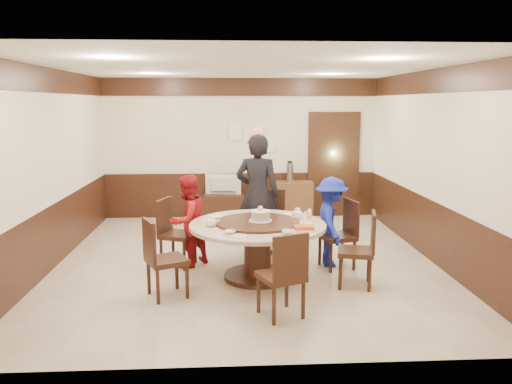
{
  "coord_description": "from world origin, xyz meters",
  "views": [
    {
      "loc": [
        -0.25,
        -7.11,
        2.31
      ],
      "look_at": [
        0.13,
        -0.33,
        1.1
      ],
      "focal_mm": 35.0,
      "sensor_mm": 36.0,
      "label": 1
    }
  ],
  "objects": [
    {
      "name": "bottle_1",
      "position": [
        0.82,
        -0.68,
        0.83
      ],
      "size": [
        0.06,
        0.06,
        0.16
      ],
      "primitive_type": "cylinder",
      "color": "white",
      "rests_on": "banquet_table"
    },
    {
      "name": "room",
      "position": [
        0.01,
        0.01,
        1.08
      ],
      "size": [
        6.0,
        6.04,
        2.84
      ],
      "color": "#C0AD9A",
      "rests_on": "ground"
    },
    {
      "name": "saucer_near",
      "position": [
        -0.12,
        -1.38,
        0.76
      ],
      "size": [
        0.18,
        0.18,
        0.01
      ],
      "primitive_type": "cylinder",
      "color": "white",
      "rests_on": "banquet_table"
    },
    {
      "name": "shrimp_platter",
      "position": [
        0.68,
        -1.14,
        0.78
      ],
      "size": [
        0.3,
        0.2,
        0.06
      ],
      "color": "white",
      "rests_on": "banquet_table"
    },
    {
      "name": "chair_4",
      "position": [
        0.32,
        -1.97,
        0.3
      ],
      "size": [
        0.58,
        0.58,
        0.97
      ],
      "rotation": [
        0.0,
        0.0,
        6.69
      ],
      "color": "black",
      "rests_on": "ground"
    },
    {
      "name": "bowl_1",
      "position": [
        0.45,
        -1.26,
        0.77
      ],
      "size": [
        0.13,
        0.13,
        0.04
      ],
      "primitive_type": "imported",
      "color": "white",
      "rests_on": "banquet_table"
    },
    {
      "name": "chair_0",
      "position": [
        1.3,
        -0.36,
        0.3
      ],
      "size": [
        0.54,
        0.54,
        0.97
      ],
      "rotation": [
        0.0,
        0.0,
        1.82
      ],
      "color": "black",
      "rests_on": "ground"
    },
    {
      "name": "banquet_table",
      "position": [
        0.13,
        -0.73,
        0.53
      ],
      "size": [
        1.8,
        1.8,
        0.78
      ],
      "color": "black",
      "rests_on": "ground"
    },
    {
      "name": "saucer_far",
      "position": [
        0.58,
        -0.23,
        0.76
      ],
      "size": [
        0.18,
        0.18,
        0.01
      ],
      "primitive_type": "cylinder",
      "color": "white",
      "rests_on": "banquet_table"
    },
    {
      "name": "person_standing",
      "position": [
        0.19,
        0.39,
        0.93
      ],
      "size": [
        0.77,
        0.6,
        1.86
      ],
      "primitive_type": "imported",
      "rotation": [
        0.0,
        0.0,
        2.89
      ],
      "color": "black",
      "rests_on": "ground"
    },
    {
      "name": "thermos",
      "position": [
        0.98,
        2.78,
        0.94
      ],
      "size": [
        0.15,
        0.15,
        0.38
      ],
      "primitive_type": "cylinder",
      "color": "silver",
      "rests_on": "side_cabinet"
    },
    {
      "name": "chair_3",
      "position": [
        -1.02,
        -1.32,
        0.3
      ],
      "size": [
        0.59,
        0.59,
        0.97
      ],
      "rotation": [
        0.0,
        0.0,
        5.16
      ],
      "color": "black",
      "rests_on": "ground"
    },
    {
      "name": "tv_stand",
      "position": [
        -0.37,
        2.75,
        0.25
      ],
      "size": [
        0.85,
        0.45,
        0.5
      ],
      "primitive_type": "cube",
      "color": "black",
      "rests_on": "ground"
    },
    {
      "name": "bowl_2",
      "position": [
        -0.24,
        -1.22,
        0.77
      ],
      "size": [
        0.14,
        0.14,
        0.03
      ],
      "primitive_type": "imported",
      "color": "white",
      "rests_on": "banquet_table"
    },
    {
      "name": "notice_right",
      "position": [
        0.55,
        2.96,
        1.45
      ],
      "size": [
        0.3,
        0.0,
        0.22
      ],
      "primitive_type": "cube",
      "color": "white",
      "rests_on": "room"
    },
    {
      "name": "person_blue",
      "position": [
        1.21,
        -0.24,
        0.64
      ],
      "size": [
        0.51,
        0.85,
        1.28
      ],
      "primitive_type": "imported",
      "rotation": [
        0.0,
        0.0,
        1.52
      ],
      "color": "#18269F",
      "rests_on": "ground"
    },
    {
      "name": "chair_5",
      "position": [
        1.37,
        -1.1,
        0.3
      ],
      "size": [
        0.54,
        0.53,
        0.97
      ],
      "rotation": [
        0.0,
        0.0,
        7.61
      ],
      "color": "black",
      "rests_on": "ground"
    },
    {
      "name": "teapot_right",
      "position": [
        0.69,
        -0.48,
        0.81
      ],
      "size": [
        0.17,
        0.15,
        0.13
      ],
      "primitive_type": "ellipsoid",
      "color": "white",
      "rests_on": "banquet_table"
    },
    {
      "name": "bowl_0",
      "position": [
        -0.42,
        -0.41,
        0.77
      ],
      "size": [
        0.14,
        0.14,
        0.04
      ],
      "primitive_type": "imported",
      "color": "white",
      "rests_on": "banquet_table"
    },
    {
      "name": "chair_1",
      "position": [
        0.4,
        0.46,
        0.3
      ],
      "size": [
        0.52,
        0.53,
        0.97
      ],
      "rotation": [
        0.0,
        0.0,
        2.93
      ],
      "color": "black",
      "rests_on": "ground"
    },
    {
      "name": "person_red",
      "position": [
        -0.84,
        -0.16,
        0.66
      ],
      "size": [
        0.8,
        0.81,
        1.32
      ],
      "primitive_type": "imported",
      "rotation": [
        0.0,
        0.0,
        4.01
      ],
      "color": "#A6161C",
      "rests_on": "ground"
    },
    {
      "name": "television",
      "position": [
        -0.37,
        2.75,
        0.71
      ],
      "size": [
        0.72,
        0.19,
        0.41
      ],
      "primitive_type": "imported",
      "rotation": [
        0.0,
        0.0,
        3.0
      ],
      "color": "gray",
      "rests_on": "tv_stand"
    },
    {
      "name": "notice_left",
      "position": [
        -0.1,
        2.96,
        1.75
      ],
      "size": [
        0.25,
        0.0,
        0.35
      ],
      "primitive_type": "cube",
      "color": "white",
      "rests_on": "room"
    },
    {
      "name": "side_cabinet",
      "position": [
        1.04,
        2.78,
        0.38
      ],
      "size": [
        0.8,
        0.4,
        0.75
      ],
      "primitive_type": "cube",
      "color": "brown",
      "rests_on": "ground"
    },
    {
      "name": "birthday_cake",
      "position": [
        0.16,
        -0.71,
        0.85
      ],
      "size": [
        0.3,
        0.3,
        0.2
      ],
      "color": "white",
      "rests_on": "banquet_table"
    },
    {
      "name": "bottle_0",
      "position": [
        0.6,
        -0.79,
        0.83
      ],
      "size": [
        0.06,
        0.06,
        0.16
      ],
      "primitive_type": "cylinder",
      "color": "white",
      "rests_on": "banquet_table"
    },
    {
      "name": "bowl_3",
      "position": [
        0.77,
        -0.89,
        0.77
      ],
      "size": [
        0.12,
        0.12,
        0.04
      ],
      "primitive_type": "imported",
      "color": "white",
      "rests_on": "banquet_table"
    },
    {
      "name": "teapot_left",
      "position": [
        -0.49,
        -0.86,
        0.81
      ],
      "size": [
        0.17,
        0.15,
        0.13
      ],
      "primitive_type": "ellipsoid",
      "color": "white",
      "rests_on": "banquet_table"
    },
    {
      "name": "chair_2",
      "position": [
        -1.0,
        -0.13,
        0.3
      ],
      "size": [
        0.58,
        0.57,
        0.97
      ],
      "rotation": [
        0.0,
        0.0,
        4.34
      ],
      "color": "black",
      "rests_on": "ground"
    }
  ]
}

